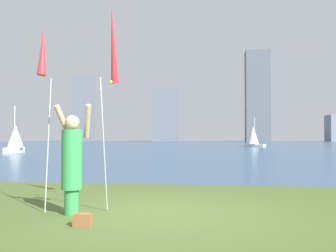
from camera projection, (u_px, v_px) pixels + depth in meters
name	position (u px, v px, depth m)	size (l,w,h in m)	color
ground	(208.00, 146.00, 57.61)	(120.00, 138.00, 0.12)	#475B28
person	(72.00, 160.00, 6.97)	(0.74, 0.55, 2.02)	green
kite_flag_left	(43.00, 57.00, 7.02)	(0.16, 0.50, 3.45)	#B2B2B7
kite_flag_right	(113.00, 48.00, 7.74)	(0.16, 1.11, 4.05)	#B2B2B7
bag	(83.00, 220.00, 6.04)	(0.28, 0.19, 0.20)	brown
sailboat_1	(253.00, 137.00, 52.69)	(2.91, 2.45, 4.07)	white
sailboat_4	(15.00, 139.00, 33.63)	(1.71, 3.04, 4.13)	white
skyline_tower_0	(84.00, 109.00, 114.76)	(5.11, 6.05, 19.35)	slate
skyline_tower_1	(165.00, 115.00, 112.62)	(7.00, 6.92, 15.33)	slate
skyline_tower_2	(257.00, 96.00, 110.77)	(6.86, 5.87, 26.31)	#565B66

